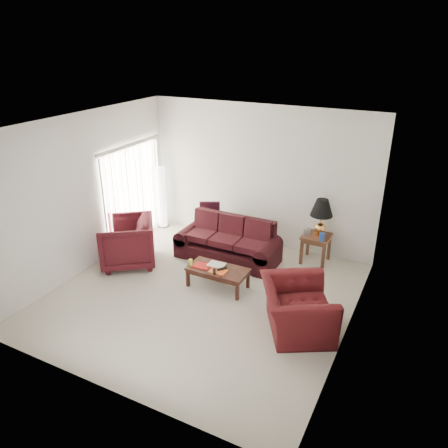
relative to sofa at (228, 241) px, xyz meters
name	(u,v)px	position (x,y,z in m)	size (l,w,h in m)	color
floor	(202,295)	(0.21, -1.41, -0.43)	(5.00, 5.00, 0.00)	beige
blinds	(133,195)	(-2.21, -0.11, 0.65)	(0.10, 2.00, 2.16)	silver
sofa	(228,241)	(0.00, 0.00, 0.00)	(2.08, 0.90, 0.85)	black
throw_pillow	(210,212)	(-0.74, 0.61, 0.27)	(0.44, 0.13, 0.44)	black
end_table	(316,248)	(1.62, 0.72, -0.13)	(0.54, 0.54, 0.59)	#56361D
table_lamp	(321,217)	(1.66, 0.77, 0.54)	(0.45, 0.45, 0.75)	gold
clock	(307,232)	(1.45, 0.61, 0.23)	(0.14, 0.05, 0.14)	#B8B7BC
blue_canister	(322,237)	(1.77, 0.52, 0.24)	(0.10, 0.10, 0.16)	#18439C
picture_frame	(313,228)	(1.50, 0.86, 0.24)	(0.12, 0.02, 0.15)	silver
floor_lamp	(162,197)	(-2.12, 0.79, 0.32)	(0.24, 0.24, 1.50)	white
armchair_left	(127,242)	(-1.70, -1.06, 0.05)	(1.02, 1.05, 0.95)	#3C0D13
armchair_right	(297,309)	(1.99, -1.59, -0.04)	(1.19, 1.04, 0.77)	#481013
coffee_table	(218,278)	(0.32, -1.03, -0.23)	(1.09, 0.55, 0.38)	black
magazine_red	(202,266)	(0.02, -1.09, -0.03)	(0.31, 0.23, 0.02)	red
magazine_white	(216,265)	(0.24, -0.93, -0.03)	(0.31, 0.23, 0.02)	silver
magazine_orange	(218,271)	(0.38, -1.12, -0.03)	(0.30, 0.23, 0.02)	#D34B18
remote_a	(214,271)	(0.34, -1.19, -0.01)	(0.05, 0.18, 0.02)	black
remote_b	(222,269)	(0.42, -1.05, -0.01)	(0.05, 0.18, 0.02)	black
yellow_glass	(191,262)	(-0.17, -1.16, 0.02)	(0.07, 0.07, 0.12)	yellow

